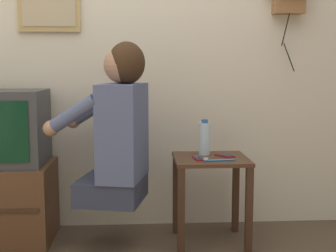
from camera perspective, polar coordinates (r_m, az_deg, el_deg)
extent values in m
cube|color=beige|center=(3.15, -4.56, 10.78)|extent=(6.80, 0.05, 2.55)
cube|color=#422819|center=(2.84, 5.23, -4.04)|extent=(0.44, 0.42, 0.02)
cube|color=#382215|center=(2.71, 1.61, -10.42)|extent=(0.04, 0.04, 0.51)
cube|color=#382215|center=(2.77, 9.84, -10.12)|extent=(0.04, 0.04, 0.51)
cube|color=#382215|center=(3.06, 0.97, -8.34)|extent=(0.04, 0.04, 0.51)
cube|color=#382215|center=(3.12, 8.24, -8.13)|extent=(0.04, 0.04, 0.51)
cube|color=#2D3347|center=(2.80, -6.87, -7.66)|extent=(0.44, 0.46, 0.14)
cube|color=#4C567A|center=(2.72, -5.51, -0.67)|extent=(0.30, 0.45, 0.55)
sphere|color=#A37556|center=(2.69, -5.61, 7.39)|extent=(0.21, 0.21, 0.21)
ellipsoid|color=#382314|center=(2.68, -5.07, 7.67)|extent=(0.25, 0.26, 0.24)
cylinder|color=#4C567A|center=(2.61, -11.57, 1.40)|extent=(0.31, 0.14, 0.22)
cylinder|color=#4C567A|center=(2.94, -9.20, 2.08)|extent=(0.31, 0.14, 0.22)
sphere|color=#A37556|center=(2.67, -14.11, -0.29)|extent=(0.09, 0.09, 0.09)
sphere|color=#A37556|center=(2.99, -11.50, 0.57)|extent=(0.09, 0.09, 0.09)
cube|color=#38383A|center=(3.01, -19.80, -0.15)|extent=(0.54, 0.43, 0.45)
cylinder|color=black|center=(3.21, 14.15, 11.36)|extent=(0.04, 0.04, 0.22)
cylinder|color=black|center=(3.21, 14.53, 8.13)|extent=(0.07, 0.06, 0.19)
cube|color=maroon|center=(2.78, 3.82, -3.94)|extent=(0.07, 0.13, 0.01)
cube|color=black|center=(2.78, 3.83, -3.82)|extent=(0.06, 0.10, 0.00)
cube|color=maroon|center=(2.88, 6.91, -3.60)|extent=(0.12, 0.14, 0.01)
cube|color=black|center=(2.88, 6.92, -3.48)|extent=(0.09, 0.11, 0.00)
cylinder|color=silver|center=(2.91, 4.47, -1.56)|extent=(0.07, 0.07, 0.20)
cylinder|color=#2D4C8C|center=(2.90, 4.49, 0.59)|extent=(0.04, 0.04, 0.02)
cylinder|color=#338CD8|center=(2.74, 6.30, -4.16)|extent=(0.19, 0.04, 0.01)
cube|color=white|center=(2.71, 4.63, -4.02)|extent=(0.03, 0.02, 0.01)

